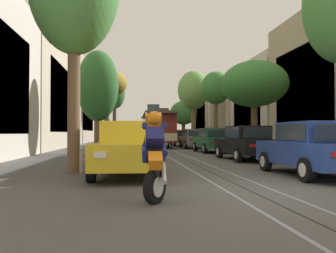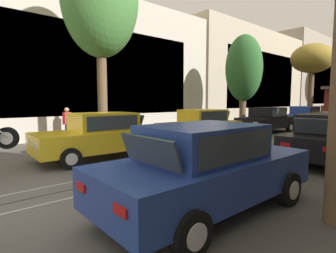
% 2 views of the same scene
% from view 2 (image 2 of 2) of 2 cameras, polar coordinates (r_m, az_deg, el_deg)
% --- Properties ---
extents(building_facade_left, '(5.97, 50.55, 10.65)m').
position_cam_2_polar(building_facade_left, '(31.08, 16.57, 10.23)').
color(building_facade_left, beige).
rests_on(building_facade_left, ground).
extents(parked_car_yellow_near_left, '(2.11, 4.41, 1.58)m').
position_cam_2_polar(parked_car_yellow_near_left, '(9.60, -14.10, -1.86)').
color(parked_car_yellow_near_left, gold).
rests_on(parked_car_yellow_near_left, ground).
extents(parked_car_yellow_second_left, '(2.05, 4.38, 1.58)m').
position_cam_2_polar(parked_car_yellow_second_left, '(13.07, 7.06, 0.19)').
color(parked_car_yellow_second_left, gold).
rests_on(parked_car_yellow_second_left, ground).
extents(parked_car_black_mid_left, '(2.02, 4.37, 1.58)m').
position_cam_2_polar(parked_car_black_mid_left, '(17.96, 20.25, 1.33)').
color(parked_car_black_mid_left, black).
rests_on(parked_car_black_mid_left, ground).
extents(parked_car_blue_fourth_left, '(2.07, 4.39, 1.58)m').
position_cam_2_polar(parked_car_blue_fourth_left, '(22.96, 26.98, 1.91)').
color(parked_car_blue_fourth_left, '#233D93').
rests_on(parked_car_blue_fourth_left, ground).
extents(parked_car_brown_fifth_left, '(2.07, 4.39, 1.58)m').
position_cam_2_polar(parked_car_brown_fifth_left, '(29.02, 31.65, 2.32)').
color(parked_car_brown_fifth_left, brown).
rests_on(parked_car_brown_fifth_left, ground).
extents(parked_car_blue_near_right, '(2.02, 4.37, 1.58)m').
position_cam_2_polar(parked_car_blue_near_right, '(4.96, 8.21, -8.60)').
color(parked_car_blue_near_right, '#233D93').
rests_on(parked_car_blue_near_right, ground).
extents(parked_car_black_second_right, '(2.12, 4.41, 1.58)m').
position_cam_2_polar(parked_car_black_second_right, '(10.19, 31.29, -2.08)').
color(parked_car_black_second_right, black).
rests_on(parked_car_black_second_right, ground).
extents(street_tree_kerb_left_second, '(2.56, 2.14, 6.38)m').
position_cam_2_polar(street_tree_kerb_left_second, '(18.99, 15.81, 11.71)').
color(street_tree_kerb_left_second, brown).
rests_on(street_tree_kerb_left_second, ground).
extents(street_tree_kerb_left_mid, '(3.80, 4.05, 7.37)m').
position_cam_2_polar(street_tree_kerb_left_mid, '(29.54, 28.36, 12.44)').
color(street_tree_kerb_left_mid, brown).
rests_on(street_tree_kerb_left_mid, ground).
extents(pedestrian_on_left_pavement, '(0.55, 0.40, 1.67)m').
position_cam_2_polar(pedestrian_on_left_pavement, '(14.08, -20.69, 0.85)').
color(pedestrian_on_left_pavement, '#282D38').
rests_on(pedestrian_on_left_pavement, ground).
extents(fire_hydrant, '(0.40, 0.22, 0.84)m').
position_cam_2_polar(fire_hydrant, '(11.45, -12.88, -2.56)').
color(fire_hydrant, '#B2B2B7').
rests_on(fire_hydrant, ground).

